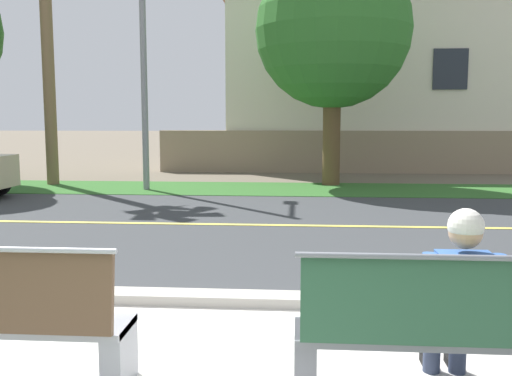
% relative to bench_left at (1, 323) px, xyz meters
% --- Properties ---
extents(ground_plane, '(140.00, 140.00, 0.00)m').
position_rel_bench_left_xyz_m(ground_plane, '(1.41, 7.49, -0.45)').
color(ground_plane, '#665B4C').
extents(curb_edge, '(44.00, 0.30, 0.11)m').
position_rel_bench_left_xyz_m(curb_edge, '(1.41, 1.84, -0.39)').
color(curb_edge, '#ADA89E').
rests_on(curb_edge, ground_plane).
extents(street_asphalt, '(52.00, 8.00, 0.01)m').
position_rel_bench_left_xyz_m(street_asphalt, '(1.41, 5.99, -0.45)').
color(street_asphalt, '#383A3D').
rests_on(street_asphalt, ground_plane).
extents(road_centre_line, '(48.00, 0.14, 0.01)m').
position_rel_bench_left_xyz_m(road_centre_line, '(1.41, 5.99, -0.44)').
color(road_centre_line, '#E0CC4C').
rests_on(road_centre_line, ground_plane).
extents(far_verge_grass, '(48.00, 2.80, 0.02)m').
position_rel_bench_left_xyz_m(far_verge_grass, '(1.41, 10.99, -0.44)').
color(far_verge_grass, '#2D6026').
rests_on(far_verge_grass, ground_plane).
extents(bench_left, '(1.71, 0.48, 1.01)m').
position_rel_bench_left_xyz_m(bench_left, '(0.00, 0.00, 0.00)').
color(bench_left, '#9EA0A8').
rests_on(bench_left, ground_plane).
extents(bench_right, '(1.71, 0.48, 1.01)m').
position_rel_bench_left_xyz_m(bench_right, '(2.81, 0.00, 0.00)').
color(bench_right, slate).
rests_on(bench_right, ground_plane).
extents(seated_person_blue, '(0.52, 0.68, 1.25)m').
position_rel_bench_left_xyz_m(seated_person_blue, '(3.02, 0.17, 0.23)').
color(seated_person_blue, '#333D56').
rests_on(seated_person_blue, ground_plane).
extents(streetlamp, '(0.24, 2.10, 7.22)m').
position_rel_bench_left_xyz_m(streetlamp, '(-1.88, 10.79, 3.67)').
color(streetlamp, gray).
rests_on(streetlamp, ground_plane).
extents(shade_tree_left, '(4.12, 4.12, 6.80)m').
position_rel_bench_left_xyz_m(shade_tree_left, '(2.97, 11.94, 3.97)').
color(shade_tree_left, brown).
rests_on(shade_tree_left, ground_plane).
extents(garden_wall, '(13.00, 0.36, 1.40)m').
position_rel_bench_left_xyz_m(garden_wall, '(3.79, 15.59, 0.25)').
color(garden_wall, gray).
rests_on(garden_wall, ground_plane).
extents(house_across_street, '(10.87, 6.91, 6.74)m').
position_rel_bench_left_xyz_m(house_across_street, '(4.54, 18.79, 2.97)').
color(house_across_street, beige).
rests_on(house_across_street, ground_plane).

